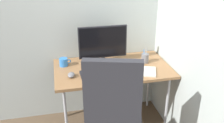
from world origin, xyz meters
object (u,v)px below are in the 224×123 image
at_px(mouse, 71,75).
at_px(pen_holder, 145,58).
at_px(monitor, 103,43).
at_px(office_chair, 113,115).
at_px(notebook, 149,72).
at_px(coffee_mug, 64,62).
at_px(keyboard, 104,72).

xyz_separation_m(mouse, pen_holder, (0.81, 0.17, 0.03)).
bearing_deg(monitor, mouse, -144.10).
relative_size(office_chair, mouse, 11.87).
bearing_deg(monitor, office_chair, -94.81).
bearing_deg(mouse, pen_holder, 25.07).
bearing_deg(office_chair, notebook, 43.69).
bearing_deg(notebook, pen_holder, 100.56).
relative_size(notebook, coffee_mug, 1.76).
xyz_separation_m(mouse, notebook, (0.77, -0.07, -0.01)).
relative_size(pen_holder, coffee_mug, 1.45).
bearing_deg(notebook, keyboard, -168.70).
bearing_deg(mouse, keyboard, 13.64).
height_order(office_chair, mouse, office_chair).
height_order(mouse, notebook, mouse).
height_order(pen_holder, coffee_mug, pen_holder).
xyz_separation_m(office_chair, notebook, (0.47, 0.45, 0.14)).
bearing_deg(office_chair, coffee_mug, 114.25).
xyz_separation_m(monitor, pen_holder, (0.45, -0.10, -0.18)).
bearing_deg(monitor, pen_holder, -12.39).
bearing_deg(notebook, coffee_mug, 177.98).
distance_m(monitor, coffee_mug, 0.46).
bearing_deg(office_chair, pen_holder, 53.34).
height_order(keyboard, coffee_mug, coffee_mug).
height_order(office_chair, coffee_mug, office_chair).
height_order(monitor, mouse, monitor).
xyz_separation_m(monitor, mouse, (-0.37, -0.27, -0.21)).
distance_m(keyboard, pen_holder, 0.52).
relative_size(keyboard, mouse, 4.88).
xyz_separation_m(office_chair, keyboard, (0.02, 0.52, 0.14)).
relative_size(office_chair, coffee_mug, 9.48).
distance_m(keyboard, mouse, 0.32).
relative_size(pen_holder, notebook, 0.82).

